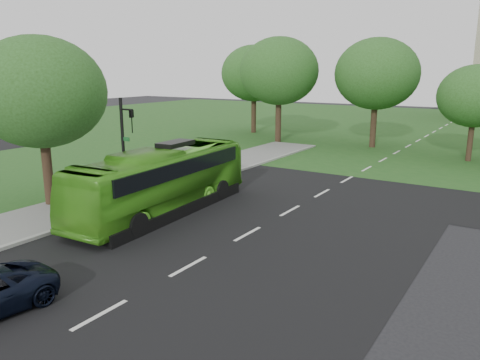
{
  "coord_description": "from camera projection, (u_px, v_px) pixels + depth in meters",
  "views": [
    {
      "loc": [
        9.87,
        -14.01,
        6.81
      ],
      "look_at": [
        -2.04,
        4.59,
        1.6
      ],
      "focal_mm": 35.0,
      "sensor_mm": 36.0,
      "label": 1
    }
  ],
  "objects": [
    {
      "name": "ground",
      "position": [
        221.0,
        249.0,
        18.23
      ],
      "size": [
        160.0,
        160.0,
        0.0
      ],
      "primitive_type": "plane",
      "color": "black",
      "rests_on": "ground"
    },
    {
      "name": "street_surfaces",
      "position": [
        381.0,
        158.0,
        37.06
      ],
      "size": [
        120.0,
        120.0,
        0.15
      ],
      "color": "black",
      "rests_on": "ground"
    },
    {
      "name": "tree_park_a",
      "position": [
        279.0,
        71.0,
        43.78
      ],
      "size": [
        7.42,
        7.42,
        9.86
      ],
      "color": "black",
      "rests_on": "ground"
    },
    {
      "name": "tree_park_b",
      "position": [
        377.0,
        74.0,
        40.73
      ],
      "size": [
        7.31,
        7.31,
        9.58
      ],
      "color": "black",
      "rests_on": "ground"
    },
    {
      "name": "tree_park_c",
      "position": [
        475.0,
        96.0,
        34.68
      ],
      "size": [
        5.45,
        5.45,
        7.23
      ],
      "color": "black",
      "rests_on": "ground"
    },
    {
      "name": "tree_park_f",
      "position": [
        254.0,
        73.0,
        50.61
      ],
      "size": [
        7.09,
        7.09,
        9.47
      ],
      "color": "black",
      "rests_on": "ground"
    },
    {
      "name": "tree_side_near",
      "position": [
        40.0,
        92.0,
        22.66
      ],
      "size": [
        6.37,
        6.37,
        8.47
      ],
      "color": "black",
      "rests_on": "ground"
    },
    {
      "name": "bus",
      "position": [
        163.0,
        181.0,
        22.69
      ],
      "size": [
        3.29,
        11.35,
        3.12
      ],
      "primitive_type": "imported",
      "rotation": [
        0.0,
        0.0,
        0.06
      ],
      "color": "#4DAC22",
      "rests_on": "ground"
    },
    {
      "name": "traffic_light",
      "position": [
        126.0,
        145.0,
        22.81
      ],
      "size": [
        0.88,
        0.25,
        5.52
      ],
      "rotation": [
        0.0,
        0.0,
        0.16
      ],
      "color": "black",
      "rests_on": "ground"
    }
  ]
}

